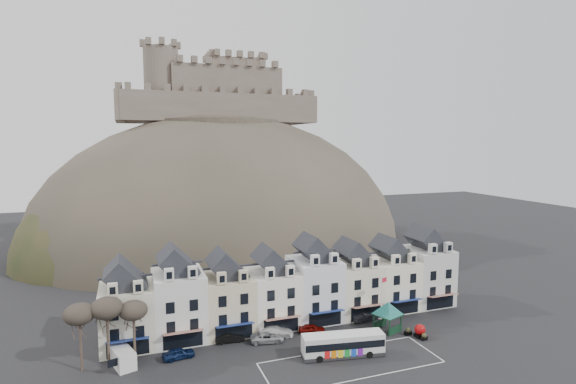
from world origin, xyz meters
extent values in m
plane|color=black|center=(0.00, 0.00, 0.00)|extent=(300.00, 300.00, 0.00)
cube|color=silver|center=(2.00, 1.25, 0.00)|extent=(22.00, 7.50, 0.01)
cube|color=beige|center=(-23.80, 16.00, 4.00)|extent=(6.80, 8.00, 8.00)
cube|color=#212329|center=(-23.80, 16.00, 9.20)|extent=(6.80, 5.76, 2.80)
cube|color=beige|center=(-25.30, 12.40, 8.90)|extent=(1.20, 0.80, 1.60)
cube|color=beige|center=(-22.30, 12.40, 8.90)|extent=(1.20, 0.80, 1.60)
cube|color=black|center=(-23.80, 11.97, 1.30)|extent=(5.10, 0.06, 2.20)
cube|color=navy|center=(-23.80, 11.30, 2.60)|extent=(5.10, 1.29, 0.43)
cube|color=silver|center=(-17.00, 16.00, 4.60)|extent=(6.80, 8.00, 9.20)
cube|color=#212329|center=(-17.00, 16.00, 10.40)|extent=(6.80, 5.76, 2.80)
cube|color=silver|center=(-18.50, 12.40, 10.10)|extent=(1.20, 0.80, 1.60)
cube|color=silver|center=(-15.50, 12.40, 10.10)|extent=(1.20, 0.80, 1.60)
cube|color=black|center=(-17.00, 11.97, 1.30)|extent=(5.10, 0.06, 2.20)
cube|color=maroon|center=(-17.00, 11.30, 2.60)|extent=(5.10, 1.29, 0.43)
cube|color=beige|center=(-10.20, 16.00, 4.00)|extent=(6.80, 8.00, 8.00)
cube|color=#212329|center=(-10.20, 16.00, 9.20)|extent=(6.80, 5.76, 2.80)
cube|color=beige|center=(-11.70, 12.40, 8.90)|extent=(1.20, 0.80, 1.60)
cube|color=beige|center=(-8.70, 12.40, 8.90)|extent=(1.20, 0.80, 1.60)
cube|color=black|center=(-10.20, 11.97, 1.30)|extent=(5.10, 0.06, 2.20)
cube|color=navy|center=(-10.20, 11.30, 2.60)|extent=(5.10, 1.29, 0.43)
cube|color=white|center=(-3.40, 16.00, 4.00)|extent=(6.80, 8.00, 8.00)
cube|color=#212329|center=(-3.40, 16.00, 9.20)|extent=(6.80, 5.76, 2.80)
cube|color=white|center=(-4.90, 12.40, 8.90)|extent=(1.20, 0.80, 1.60)
cube|color=white|center=(-1.90, 12.40, 8.90)|extent=(1.20, 0.80, 1.60)
cube|color=black|center=(-3.40, 11.97, 1.30)|extent=(5.10, 0.06, 2.20)
cube|color=maroon|center=(-3.40, 11.30, 2.60)|extent=(5.10, 1.29, 0.43)
cube|color=white|center=(3.40, 16.00, 4.60)|extent=(6.80, 8.00, 9.20)
cube|color=#212329|center=(3.40, 16.00, 10.40)|extent=(6.80, 5.76, 2.80)
cube|color=white|center=(1.90, 12.40, 10.10)|extent=(1.20, 0.80, 1.60)
cube|color=white|center=(4.90, 12.40, 10.10)|extent=(1.20, 0.80, 1.60)
cube|color=black|center=(3.40, 11.97, 1.30)|extent=(5.10, 0.06, 2.20)
cube|color=navy|center=(3.40, 11.30, 2.60)|extent=(5.10, 1.29, 0.43)
cube|color=#EDE7CD|center=(10.20, 16.00, 4.00)|extent=(6.80, 8.00, 8.00)
cube|color=#212329|center=(10.20, 16.00, 9.20)|extent=(6.80, 5.76, 2.80)
cube|color=#EDE7CD|center=(8.70, 12.40, 8.90)|extent=(1.20, 0.80, 1.60)
cube|color=#EDE7CD|center=(11.70, 12.40, 8.90)|extent=(1.20, 0.80, 1.60)
cube|color=black|center=(10.20, 11.97, 1.30)|extent=(5.10, 0.06, 2.20)
cube|color=maroon|center=(10.20, 11.30, 2.60)|extent=(5.10, 1.29, 0.43)
cube|color=white|center=(17.00, 16.00, 4.00)|extent=(6.80, 8.00, 8.00)
cube|color=#212329|center=(17.00, 16.00, 9.20)|extent=(6.80, 5.76, 2.80)
cube|color=white|center=(15.50, 12.40, 8.90)|extent=(1.20, 0.80, 1.60)
cube|color=white|center=(18.50, 12.40, 8.90)|extent=(1.20, 0.80, 1.60)
cube|color=black|center=(17.00, 11.97, 1.30)|extent=(5.10, 0.06, 2.20)
cube|color=navy|center=(17.00, 11.30, 2.60)|extent=(5.10, 1.29, 0.43)
cube|color=silver|center=(23.80, 16.00, 4.60)|extent=(6.80, 8.00, 9.20)
cube|color=#212329|center=(23.80, 16.00, 10.40)|extent=(6.80, 5.76, 2.80)
cube|color=silver|center=(22.30, 12.40, 10.10)|extent=(1.20, 0.80, 1.60)
cube|color=silver|center=(25.30, 12.40, 10.10)|extent=(1.20, 0.80, 1.60)
cube|color=black|center=(23.80, 11.97, 1.30)|extent=(5.10, 0.06, 2.20)
cube|color=maroon|center=(23.80, 11.30, 2.60)|extent=(5.10, 1.29, 0.43)
ellipsoid|color=#3B382E|center=(0.00, 70.00, 0.00)|extent=(96.00, 76.00, 68.00)
ellipsoid|color=#2B381C|center=(-22.00, 64.00, 0.00)|extent=(52.00, 44.00, 42.00)
ellipsoid|color=#3B382E|center=(24.00, 74.00, 0.00)|extent=(56.00, 48.00, 46.00)
ellipsoid|color=#2B381C|center=(-4.00, 56.00, 0.00)|extent=(40.00, 28.00, 28.00)
ellipsoid|color=#3B382E|center=(10.00, 58.00, 0.00)|extent=(36.00, 28.00, 24.00)
cylinder|color=#3B382E|center=(0.00, 70.00, 31.00)|extent=(30.00, 30.00, 3.00)
cube|color=brown|center=(0.00, 66.00, 35.50)|extent=(48.00, 2.20, 7.00)
cube|color=brown|center=(0.00, 86.00, 35.50)|extent=(48.00, 2.20, 7.00)
cube|color=brown|center=(-24.00, 76.00, 35.50)|extent=(2.20, 22.00, 7.00)
cube|color=brown|center=(24.00, 76.00, 35.50)|extent=(2.20, 22.00, 7.00)
cube|color=brown|center=(2.00, 76.00, 41.00)|extent=(28.00, 18.00, 10.00)
cube|color=brown|center=(6.00, 78.00, 42.50)|extent=(14.00, 12.00, 13.00)
cylinder|color=brown|center=(-14.00, 72.00, 41.00)|extent=(8.40, 8.40, 18.00)
cylinder|color=silver|center=(6.00, 78.00, 51.50)|extent=(0.16, 0.16, 5.00)
cylinder|color=#332920|center=(-29.00, 10.50, 2.87)|extent=(0.32, 0.32, 5.74)
ellipsoid|color=#383028|center=(-29.00, 10.50, 6.97)|extent=(3.61, 3.61, 2.54)
cylinder|color=#332920|center=(-26.00, 10.50, 3.01)|extent=(0.32, 0.32, 6.02)
ellipsoid|color=#383028|center=(-26.00, 10.50, 7.31)|extent=(3.78, 3.78, 2.67)
cylinder|color=#332920|center=(-23.00, 10.50, 2.73)|extent=(0.32, 0.32, 5.46)
ellipsoid|color=#383028|center=(-23.00, 10.50, 6.63)|extent=(3.43, 3.43, 2.42)
cube|color=#262628|center=(1.83, 3.17, 0.33)|extent=(10.70, 4.14, 0.47)
cube|color=silver|center=(1.83, 3.17, 1.72)|extent=(10.69, 4.09, 2.39)
cube|color=black|center=(1.83, 3.17, 1.85)|extent=(10.49, 4.13, 0.90)
cube|color=silver|center=(1.83, 3.17, 2.80)|extent=(10.47, 3.96, 0.24)
cube|color=orange|center=(6.93, 2.30, 2.64)|extent=(0.25, 1.13, 0.27)
cylinder|color=black|center=(4.74, 1.58, 0.43)|extent=(0.95, 0.45, 0.91)
cylinder|color=black|center=(5.10, 3.70, 0.43)|extent=(0.95, 0.45, 0.91)
cylinder|color=black|center=(-1.64, 2.67, 0.43)|extent=(0.95, 0.45, 0.91)
cylinder|color=black|center=(-1.28, 4.78, 0.43)|extent=(0.95, 0.45, 0.91)
cube|color=#10311D|center=(9.63, 8.73, 1.21)|extent=(0.19, 0.19, 2.42)
cube|color=#10311D|center=(12.19, 9.68, 1.21)|extent=(0.19, 0.19, 2.42)
cube|color=#10311D|center=(10.59, 6.17, 1.21)|extent=(0.19, 0.19, 2.42)
cube|color=#10311D|center=(13.14, 7.12, 1.21)|extent=(0.19, 0.19, 2.42)
cube|color=#10311D|center=(11.39, 7.93, 2.42)|extent=(4.29, 4.29, 0.12)
cone|color=#114D4E|center=(11.39, 7.93, 3.33)|extent=(6.26, 6.26, 1.82)
cube|color=black|center=(14.42, 4.46, 0.24)|extent=(1.31, 1.31, 0.48)
sphere|color=#A4090B|center=(14.42, 4.46, 1.09)|extent=(1.48, 1.48, 1.48)
cylinder|color=silver|center=(11.15, 9.34, 3.79)|extent=(0.11, 0.11, 7.57)
cube|color=red|center=(11.65, 9.48, 7.00)|extent=(1.01, 0.31, 0.66)
cube|color=silver|center=(-24.50, 10.17, 1.07)|extent=(3.39, 5.11, 2.15)
cube|color=black|center=(-24.50, 10.17, 1.48)|extent=(1.88, 0.67, 0.92)
cube|color=black|center=(14.41, 3.50, 0.24)|extent=(1.04, 0.67, 0.48)
sphere|color=#2B381C|center=(14.41, 3.50, 0.63)|extent=(0.68, 0.68, 0.68)
cube|color=black|center=(13.33, 5.67, 0.26)|extent=(1.06, 0.56, 0.52)
sphere|color=#2B381C|center=(13.33, 5.67, 0.68)|extent=(0.73, 0.73, 0.73)
imported|color=#0C1A3E|center=(-17.86, 9.59, 0.68)|extent=(4.16, 2.11, 1.36)
imported|color=black|center=(-10.80, 12.00, 0.66)|extent=(4.07, 1.66, 1.31)
imported|color=#9A9DA1|center=(-6.01, 10.26, 0.64)|extent=(4.82, 2.90, 1.27)
imported|color=white|center=(-4.40, 11.52, 0.72)|extent=(5.32, 3.26, 1.44)
imported|color=#5F0905|center=(0.80, 10.83, 0.63)|extent=(4.01, 2.65, 1.27)
imported|color=black|center=(10.00, 12.00, 0.67)|extent=(4.21, 1.78, 1.35)
camera|label=1|loc=(-23.24, -45.46, 27.13)|focal=28.00mm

